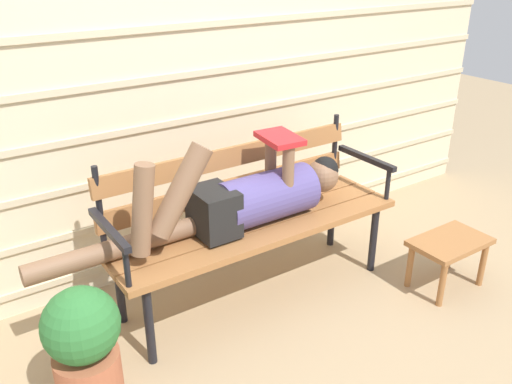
{
  "coord_description": "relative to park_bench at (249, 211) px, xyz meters",
  "views": [
    {
      "loc": [
        -1.47,
        -2.07,
        1.84
      ],
      "look_at": [
        0.0,
        0.1,
        0.65
      ],
      "focal_mm": 37.99,
      "sensor_mm": 36.0,
      "label": 1
    }
  ],
  "objects": [
    {
      "name": "reclining_person",
      "position": [
        -0.08,
        -0.07,
        0.12
      ],
      "size": [
        1.76,
        0.27,
        0.55
      ],
      "color": "#514784"
    },
    {
      "name": "potted_plant",
      "position": [
        -1.07,
        -0.39,
        -0.18
      ],
      "size": [
        0.32,
        0.32,
        0.61
      ],
      "color": "#AD5B3D",
      "rests_on": "ground"
    },
    {
      "name": "footstool",
      "position": [
        0.97,
        -0.63,
        -0.25
      ],
      "size": [
        0.46,
        0.29,
        0.31
      ],
      "color": "#9E6638",
      "rests_on": "ground"
    },
    {
      "name": "ground_plane",
      "position": [
        -0.0,
        -0.17,
        -0.51
      ],
      "size": [
        12.0,
        12.0,
        0.0
      ],
      "primitive_type": "plane",
      "color": "tan"
    },
    {
      "name": "house_siding",
      "position": [
        -0.0,
        0.52,
        0.68
      ],
      "size": [
        4.83,
        0.08,
        2.37
      ],
      "color": "beige",
      "rests_on": "ground"
    },
    {
      "name": "park_bench",
      "position": [
        0.0,
        0.0,
        0.0
      ],
      "size": [
        1.67,
        0.51,
        0.89
      ],
      "color": "#9E6638",
      "rests_on": "ground"
    }
  ]
}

